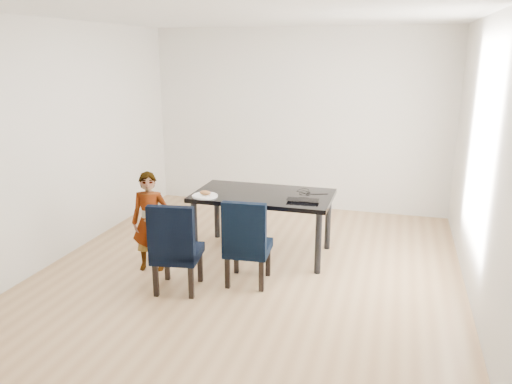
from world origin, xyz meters
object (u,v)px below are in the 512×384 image
(dining_table, at_px, (263,224))
(chair_left, at_px, (177,246))
(child, at_px, (150,222))
(laptop, at_px, (303,199))
(chair_right, at_px, (248,240))
(plate, at_px, (205,196))

(dining_table, distance_m, chair_left, 1.27)
(dining_table, height_order, child, child)
(chair_left, xyz_separation_m, laptop, (1.08, 0.99, 0.29))
(dining_table, xyz_separation_m, child, (-1.07, -0.76, 0.18))
(child, bearing_deg, laptop, 7.41)
(chair_right, distance_m, child, 1.13)
(child, bearing_deg, dining_table, 21.24)
(chair_left, relative_size, child, 0.85)
(dining_table, xyz_separation_m, chair_right, (0.05, -0.78, 0.09))
(dining_table, xyz_separation_m, chair_left, (-0.58, -1.13, 0.10))
(dining_table, distance_m, child, 1.33)
(chair_left, distance_m, laptop, 1.50)
(plate, relative_size, laptop, 0.83)
(chair_right, xyz_separation_m, child, (-1.12, 0.02, 0.09))
(chair_right, bearing_deg, laptop, 50.95)
(chair_left, distance_m, plate, 0.87)
(chair_left, bearing_deg, child, 134.33)
(chair_left, bearing_deg, plate, 82.79)
(dining_table, xyz_separation_m, laptop, (0.50, -0.14, 0.39))
(chair_right, bearing_deg, chair_left, -155.47)
(dining_table, bearing_deg, chair_right, -86.01)
(laptop, bearing_deg, plate, 5.38)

